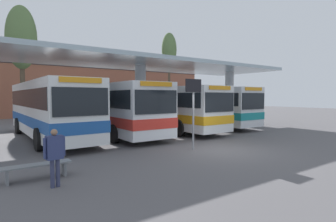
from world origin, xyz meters
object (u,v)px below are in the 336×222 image
object	(u,v)px
info_sign_platform	(193,100)
poplar_tree_behind_left	(169,51)
transit_bus_center_bay	(110,107)
transit_bus_right_bay	(162,106)
transit_bus_left_bay	(49,107)
pedestrian_waiting	(55,152)
parked_car_street	(120,108)
poplar_tree_behind_right	(21,39)
transit_bus_far_right_bay	(200,105)
waiting_bench_near_pillar	(37,168)

from	to	relation	value
info_sign_platform	poplar_tree_behind_left	xyz separation A→B (m)	(10.55, 16.94, 5.64)
info_sign_platform	poplar_tree_behind_left	world-z (taller)	poplar_tree_behind_left
transit_bus_center_bay	transit_bus_right_bay	size ratio (longest dim) A/B	0.98
transit_bus_center_bay	info_sign_platform	world-z (taller)	info_sign_platform
transit_bus_left_bay	poplar_tree_behind_left	size ratio (longest dim) A/B	1.15
transit_bus_left_bay	pedestrian_waiting	size ratio (longest dim) A/B	7.35
transit_bus_right_bay	parked_car_street	xyz separation A→B (m)	(2.70, 13.22, -0.73)
info_sign_platform	pedestrian_waiting	size ratio (longest dim) A/B	2.05
poplar_tree_behind_left	poplar_tree_behind_right	world-z (taller)	poplar_tree_behind_right
transit_bus_left_bay	poplar_tree_behind_right	size ratio (longest dim) A/B	1.09
transit_bus_left_bay	transit_bus_far_right_bay	size ratio (longest dim) A/B	1.07
transit_bus_right_bay	waiting_bench_near_pillar	distance (m)	12.40
transit_bus_far_right_bay	poplar_tree_behind_right	xyz separation A→B (m)	(-11.93, 10.79, 5.92)
waiting_bench_near_pillar	info_sign_platform	distance (m)	6.97
transit_bus_center_bay	info_sign_platform	bearing A→B (deg)	98.42
transit_bus_far_right_bay	pedestrian_waiting	xyz separation A→B (m)	(-13.28, -9.09, -0.78)
transit_bus_center_bay	waiting_bench_near_pillar	size ratio (longest dim) A/B	5.97
transit_bus_center_bay	waiting_bench_near_pillar	world-z (taller)	transit_bus_center_bay
poplar_tree_behind_left	waiting_bench_near_pillar	bearing A→B (deg)	-134.16
transit_bus_center_bay	pedestrian_waiting	world-z (taller)	transit_bus_center_bay
transit_bus_right_bay	waiting_bench_near_pillar	world-z (taller)	transit_bus_right_bay
transit_bus_far_right_bay	poplar_tree_behind_right	bearing A→B (deg)	-42.52
transit_bus_left_bay	info_sign_platform	size ratio (longest dim) A/B	3.57
transit_bus_left_bay	poplar_tree_behind_right	world-z (taller)	poplar_tree_behind_right
info_sign_platform	transit_bus_center_bay	bearing A→B (deg)	98.82
pedestrian_waiting	parked_car_street	size ratio (longest dim) A/B	0.33
transit_bus_center_bay	parked_car_street	size ratio (longest dim) A/B	2.37
transit_bus_right_bay	poplar_tree_behind_right	bearing A→B (deg)	-55.99
waiting_bench_near_pillar	poplar_tree_behind_right	distance (m)	20.31
transit_bus_center_bay	pedestrian_waiting	xyz separation A→B (m)	(-5.25, -8.85, -0.81)
pedestrian_waiting	info_sign_platform	bearing A→B (deg)	5.26
poplar_tree_behind_right	pedestrian_waiting	bearing A→B (deg)	-93.88
waiting_bench_near_pillar	transit_bus_left_bay	bearing A→B (deg)	77.12
poplar_tree_behind_right	parked_car_street	size ratio (longest dim) A/B	2.24
transit_bus_right_bay	poplar_tree_behind_left	distance (m)	13.98
info_sign_platform	pedestrian_waiting	bearing A→B (deg)	-164.47
transit_bus_left_bay	parked_car_street	xyz separation A→B (m)	(10.42, 13.00, -0.81)
parked_car_street	transit_bus_far_right_bay	bearing A→B (deg)	-80.97
poplar_tree_behind_left	info_sign_platform	bearing A→B (deg)	-121.91
transit_bus_center_bay	pedestrian_waiting	distance (m)	10.33
poplar_tree_behind_right	parked_car_street	distance (m)	12.71
transit_bus_right_bay	poplar_tree_behind_left	size ratio (longest dim) A/B	1.15
transit_bus_center_bay	waiting_bench_near_pillar	bearing A→B (deg)	54.37
parked_car_street	poplar_tree_behind_right	bearing A→B (deg)	-165.45
transit_bus_right_bay	info_sign_platform	distance (m)	7.62
transit_bus_right_bay	parked_car_street	size ratio (longest dim) A/B	2.43
info_sign_platform	poplar_tree_behind_left	distance (m)	20.74
waiting_bench_near_pillar	parked_car_street	xyz separation A→B (m)	(12.26, 21.01, 0.66)
transit_bus_right_bay	transit_bus_far_right_bay	xyz separation A→B (m)	(4.02, 0.30, 0.01)
transit_bus_right_bay	transit_bus_far_right_bay	size ratio (longest dim) A/B	1.08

